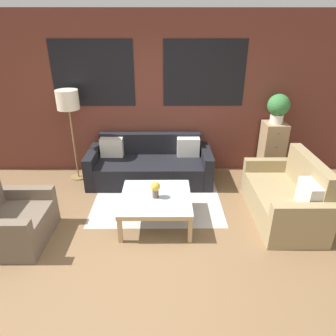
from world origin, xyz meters
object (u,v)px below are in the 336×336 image
Objects in this scene: floor_lamp at (68,104)px; couch_dark at (150,166)px; armchair_corner at (12,222)px; drawer_cabinet at (272,149)px; settee_vintage at (286,198)px; coffee_table at (156,200)px; potted_plant at (278,107)px; flower_vase at (155,188)px.

couch_dark is at bearing -4.00° from floor_lamp.
drawer_cabinet reaches higher than armchair_corner.
couch_dark is at bearing 149.23° from settee_vintage.
armchair_corner is at bearing -167.91° from coffee_table.
couch_dark is at bearing -174.78° from potted_plant.
armchair_corner is at bearing -154.16° from potted_plant.
settee_vintage reaches higher than flower_vase.
floor_lamp reaches higher than armchair_corner.
floor_lamp is 3.18× the size of potted_plant.
settee_vintage reaches higher than coffee_table.
settee_vintage is 3.72m from armchair_corner.
armchair_corner reaches higher than coffee_table.
couch_dark is 1.73m from floor_lamp.
coffee_table is 2.27m from floor_lamp.
drawer_cabinet is at bearing 25.84° from armchair_corner.
couch_dark is 1.44× the size of settee_vintage.
potted_plant is at bearing 35.89° from coffee_table.
drawer_cabinet is (3.90, 1.89, 0.22)m from armchair_corner.
coffee_table is (0.14, -1.29, 0.08)m from couch_dark.
armchair_corner is at bearing -168.47° from flower_vase.
flower_vase is (1.48, -1.41, -0.82)m from floor_lamp.
armchair_corner is 2.12m from floor_lamp.
potted_plant is (0.00, 0.00, 0.78)m from drawer_cabinet.
drawer_cabinet reaches higher than flower_vase.
armchair_corner is 0.93× the size of drawer_cabinet.
flower_vase is (-1.86, -0.12, 0.24)m from settee_vintage.
floor_lamp reaches higher than flower_vase.
floor_lamp is 2.20m from flower_vase.
flower_vase is at bearing -99.19° from coffee_table.
drawer_cabinet is (3.55, 0.11, -0.87)m from floor_lamp.
couch_dark is 2.44m from potted_plant.
armchair_corner is 4.34m from drawer_cabinet.
settee_vintage is at bearing 7.64° from armchair_corner.
couch_dark reaches higher than flower_vase.
couch_dark is 9.20× the size of flower_vase.
coffee_table is 0.97× the size of drawer_cabinet.
settee_vintage is at bearing 3.75° from flower_vase.
armchair_corner reaches higher than couch_dark.
floor_lamp is 1.60× the size of drawer_cabinet.
flower_vase is at bearing -83.84° from couch_dark.
armchair_corner is 1.86× the size of potted_plant.
floor_lamp is (-3.34, 1.29, 1.06)m from settee_vintage.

